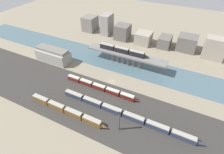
% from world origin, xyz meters
% --- Properties ---
extents(ground_plane, '(400.00, 400.00, 0.00)m').
position_xyz_m(ground_plane, '(0.00, 0.00, 0.00)').
color(ground_plane, gray).
extents(railbed_yard, '(280.00, 42.00, 0.01)m').
position_xyz_m(railbed_yard, '(0.00, -24.00, 0.00)').
color(railbed_yard, '#33302D').
rests_on(railbed_yard, ground).
extents(river_water, '(320.00, 27.01, 0.01)m').
position_xyz_m(river_water, '(0.00, 24.18, 0.00)').
color(river_water, '#47606B').
rests_on(river_water, ground).
extents(bridge, '(63.37, 8.96, 9.71)m').
position_xyz_m(bridge, '(-0.00, 24.18, 7.86)').
color(bridge, slate).
rests_on(bridge, ground).
extents(train_on_bridge, '(40.49, 2.92, 4.14)m').
position_xyz_m(train_on_bridge, '(-2.51, 24.18, 11.73)').
color(train_on_bridge, black).
rests_on(train_on_bridge, bridge).
extents(train_yard_near, '(51.42, 2.79, 4.03)m').
position_xyz_m(train_yard_near, '(-10.64, -36.74, 1.98)').
color(train_yard_near, brown).
rests_on(train_yard_near, ground).
extents(train_yard_mid, '(83.27, 2.88, 3.51)m').
position_xyz_m(train_yard_mid, '(20.36, -24.31, 1.72)').
color(train_yard_mid, '#2D384C').
rests_on(train_yard_mid, ground).
extents(train_yard_far, '(52.97, 2.79, 3.49)m').
position_xyz_m(train_yard_far, '(-2.96, -10.86, 1.71)').
color(train_yard_far, '#5B1E19').
rests_on(train_yard_far, ground).
extents(warehouse_building, '(27.98, 11.30, 11.24)m').
position_xyz_m(warehouse_building, '(-54.30, 2.93, 5.35)').
color(warehouse_building, '#9E998E').
rests_on(warehouse_building, ground).
extents(signal_tower, '(1.00, 0.87, 13.77)m').
position_xyz_m(signal_tower, '(20.76, -33.63, 6.84)').
color(signal_tower, '#4C4C51').
rests_on(signal_tower, ground).
extents(city_block_far_left, '(13.19, 14.78, 15.13)m').
position_xyz_m(city_block_far_left, '(-59.63, 67.39, 7.56)').
color(city_block_far_left, slate).
rests_on(city_block_far_left, ground).
extents(city_block_left, '(9.14, 13.87, 20.36)m').
position_xyz_m(city_block_left, '(-39.37, 67.56, 10.18)').
color(city_block_left, gray).
rests_on(city_block_left, ground).
extents(city_block_center, '(13.43, 13.68, 14.31)m').
position_xyz_m(city_block_center, '(-20.34, 64.14, 7.15)').
color(city_block_center, '#605B56').
rests_on(city_block_center, ground).
extents(city_block_right, '(13.96, 14.69, 10.84)m').
position_xyz_m(city_block_right, '(1.25, 64.21, 5.42)').
color(city_block_right, gray).
rests_on(city_block_right, ground).
extents(city_block_far_right, '(10.69, 15.10, 9.76)m').
position_xyz_m(city_block_far_right, '(20.70, 66.99, 4.88)').
color(city_block_far_right, '#605B56').
rests_on(city_block_far_right, ground).
extents(city_block_tall, '(15.98, 14.11, 13.32)m').
position_xyz_m(city_block_tall, '(39.37, 69.19, 6.66)').
color(city_block_tall, '#605B56').
rests_on(city_block_tall, ground).
extents(city_block_low, '(16.44, 10.26, 18.24)m').
position_xyz_m(city_block_low, '(60.86, 64.21, 9.12)').
color(city_block_low, gray).
rests_on(city_block_low, ground).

